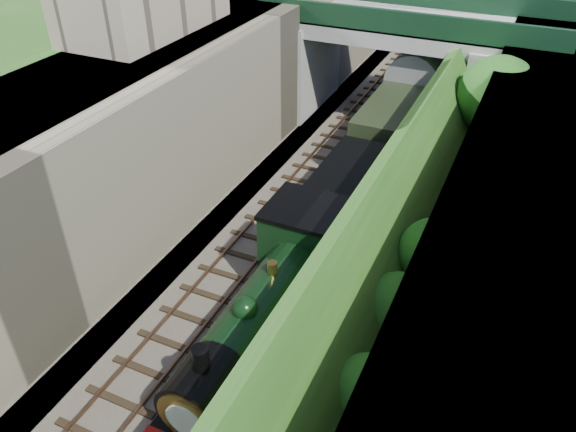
{
  "coord_description": "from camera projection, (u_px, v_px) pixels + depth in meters",
  "views": [
    {
      "loc": [
        7.15,
        -7.04,
        14.49
      ],
      "look_at": [
        0.0,
        8.59,
        2.73
      ],
      "focal_mm": 35.0,
      "sensor_mm": 36.0,
      "label": 1
    }
  ],
  "objects": [
    {
      "name": "track_right",
      "position": [
        396.0,
        151.0,
        30.38
      ],
      "size": [
        2.5,
        90.0,
        0.2
      ],
      "color": "black",
      "rests_on": "trackbed"
    },
    {
      "name": "street_plateau_left",
      "position": [
        228.0,
        65.0,
        32.04
      ],
      "size": [
        6.0,
        90.0,
        7.0
      ],
      "primitive_type": "cube",
      "color": "#262628",
      "rests_on": "ground"
    },
    {
      "name": "road_bridge",
      "position": [
        418.0,
        58.0,
        31.3
      ],
      "size": [
        16.0,
        6.4,
        7.25
      ],
      "color": "gray",
      "rests_on": "ground"
    },
    {
      "name": "retaining_wall",
      "position": [
        283.0,
        75.0,
        30.84
      ],
      "size": [
        1.0,
        90.0,
        7.0
      ],
      "primitive_type": "cube",
      "color": "#756B56",
      "rests_on": "ground"
    },
    {
      "name": "coach_middle",
      "position": [
        474.0,
        13.0,
        46.94
      ],
      "size": [
        2.9,
        18.0,
        3.7
      ],
      "color": "black",
      "rests_on": "trackbed"
    },
    {
      "name": "embankment_slope",
      "position": [
        471.0,
        132.0,
        26.69
      ],
      "size": [
        4.07,
        90.0,
        6.36
      ],
      "color": "#1E4714",
      "rests_on": "ground"
    },
    {
      "name": "tender",
      "position": [
        348.0,
        203.0,
        23.62
      ],
      "size": [
        2.7,
        6.0,
        3.05
      ],
      "color": "black",
      "rests_on": "trackbed"
    },
    {
      "name": "coach_front",
      "position": [
        420.0,
        90.0,
        32.83
      ],
      "size": [
        2.9,
        18.0,
        3.7
      ],
      "color": "black",
      "rests_on": "trackbed"
    },
    {
      "name": "locomotive",
      "position": [
        271.0,
        309.0,
        17.94
      ],
      "size": [
        3.1,
        10.23,
        3.83
      ],
      "color": "black",
      "rests_on": "trackbed"
    },
    {
      "name": "track_left",
      "position": [
        340.0,
        140.0,
        31.48
      ],
      "size": [
        2.5,
        90.0,
        0.2
      ],
      "color": "black",
      "rests_on": "trackbed"
    },
    {
      "name": "trackbed",
      "position": [
        374.0,
        149.0,
        30.87
      ],
      "size": [
        10.0,
        90.0,
        0.2
      ],
      "primitive_type": "cube",
      "color": "#473F38",
      "rests_on": "ground"
    },
    {
      "name": "tree",
      "position": [
        500.0,
        98.0,
        25.14
      ],
      "size": [
        3.6,
        3.8,
        6.6
      ],
      "color": "black",
      "rests_on": "ground"
    }
  ]
}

